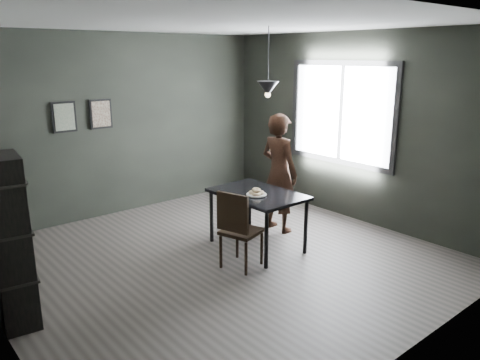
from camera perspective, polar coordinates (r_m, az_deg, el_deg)
ground at (r=5.90m, az=-2.33°, el=-9.62°), size 5.00×5.00×0.00m
back_wall at (r=7.58m, az=-14.16°, el=6.55°), size 5.00×0.10×2.80m
ceiling at (r=5.37m, az=-2.66°, el=18.65°), size 5.00×5.00×0.02m
window_assembly at (r=7.31m, az=12.20°, el=7.95°), size 0.04×1.96×1.56m
cafe_table at (r=6.02m, az=2.13°, el=-2.26°), size 0.80×1.20×0.75m
white_plate at (r=5.87m, az=2.01°, el=-1.84°), size 0.23×0.23×0.01m
donut_pile at (r=5.86m, az=2.02°, el=-1.50°), size 0.19×0.20×0.09m
woman at (r=6.62m, az=4.79°, el=0.86°), size 0.44×0.64×1.69m
wood_chair at (r=5.45m, az=-0.31°, el=-5.57°), size 0.52×0.52×0.95m
shelf_unit at (r=4.77m, az=-26.19°, el=-6.83°), size 0.37×0.57×1.62m
pendant_lamp at (r=6.01m, az=3.42°, el=11.10°), size 0.28×0.28×0.86m
framed_print_left at (r=7.18m, az=-20.64°, el=7.20°), size 0.34×0.04×0.44m
framed_print_right at (r=7.38m, az=-16.60°, el=7.73°), size 0.34×0.04×0.44m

